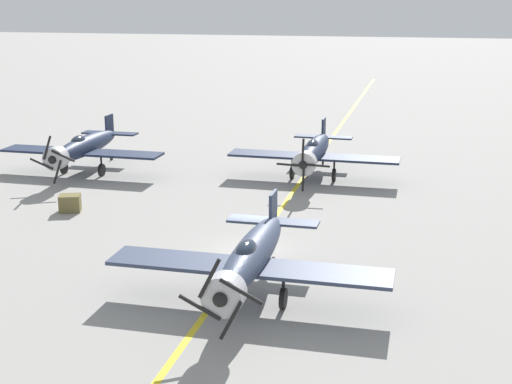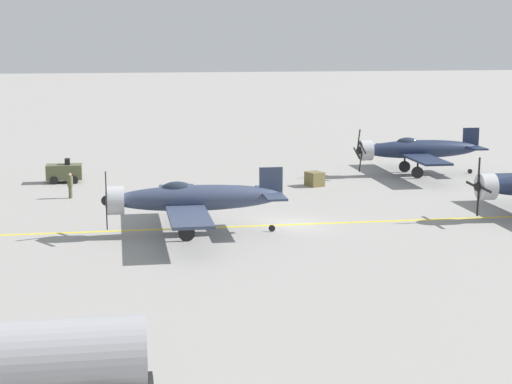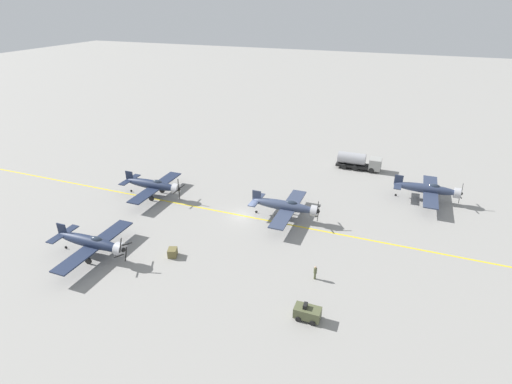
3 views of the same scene
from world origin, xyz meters
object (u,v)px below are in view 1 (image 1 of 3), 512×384
at_px(airplane_near_center, 314,151).
at_px(airplane_mid_center, 250,257).
at_px(supply_crate_by_tanker, 70,203).
at_px(airplane_near_right, 84,147).

xyz_separation_m(airplane_near_center, airplane_mid_center, (-0.73, 21.59, 0.00)).
bearing_deg(supply_crate_by_tanker, airplane_near_right, -68.68).
bearing_deg(supply_crate_by_tanker, airplane_mid_center, 143.45).
bearing_deg(airplane_mid_center, supply_crate_by_tanker, -34.38).
height_order(airplane_near_center, airplane_mid_center, airplane_near_center).
height_order(airplane_near_right, supply_crate_by_tanker, airplane_near_right).
bearing_deg(airplane_near_center, airplane_mid_center, 82.76).
bearing_deg(airplane_near_center, airplane_near_right, -0.79).
bearing_deg(airplane_mid_center, airplane_near_center, -85.89).
relative_size(airplane_near_right, supply_crate_by_tanker, 9.69).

